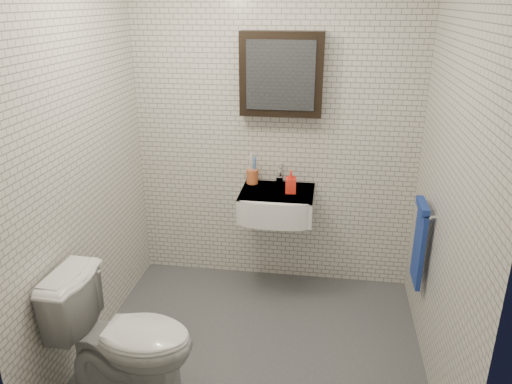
% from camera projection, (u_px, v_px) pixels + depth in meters
% --- Properties ---
extents(ground, '(2.20, 2.00, 0.01)m').
position_uv_depth(ground, '(256.00, 348.00, 3.37)').
color(ground, '#494B51').
rests_on(ground, ground).
extents(room_shell, '(2.22, 2.02, 2.51)m').
position_uv_depth(room_shell, '(256.00, 138.00, 2.84)').
color(room_shell, silver).
rests_on(room_shell, ground).
extents(washbasin, '(0.55, 0.50, 0.20)m').
position_uv_depth(washbasin, '(277.00, 205.00, 3.77)').
color(washbasin, white).
rests_on(washbasin, room_shell).
extents(faucet, '(0.06, 0.20, 0.15)m').
position_uv_depth(faucet, '(280.00, 176.00, 3.89)').
color(faucet, silver).
rests_on(faucet, washbasin).
extents(mirror_cabinet, '(0.60, 0.15, 0.60)m').
position_uv_depth(mirror_cabinet, '(281.00, 74.00, 3.60)').
color(mirror_cabinet, black).
rests_on(mirror_cabinet, room_shell).
extents(towel_rail, '(0.09, 0.30, 0.58)m').
position_uv_depth(towel_rail, '(420.00, 240.00, 3.29)').
color(towel_rail, silver).
rests_on(towel_rail, room_shell).
extents(toothbrush_cup, '(0.12, 0.12, 0.25)m').
position_uv_depth(toothbrush_cup, '(252.00, 176.00, 3.91)').
color(toothbrush_cup, '#C95F32').
rests_on(toothbrush_cup, washbasin).
extents(soap_bottle, '(0.08, 0.09, 0.17)m').
position_uv_depth(soap_bottle, '(291.00, 182.00, 3.71)').
color(soap_bottle, '#DB4A17').
rests_on(soap_bottle, washbasin).
extents(toilet, '(0.80, 0.48, 0.80)m').
position_uv_depth(toilet, '(126.00, 338.00, 2.85)').
color(toilet, white).
rests_on(toilet, ground).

